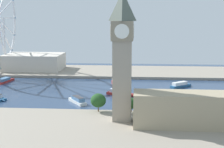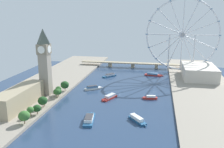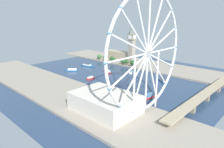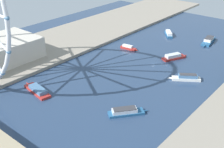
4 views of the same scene
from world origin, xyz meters
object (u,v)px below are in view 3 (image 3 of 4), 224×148
clock_tower (132,44)px  parliament_block (119,56)px  tour_boat_0 (163,81)px  tour_boat_2 (107,71)px  river_bridge (205,94)px  riverside_hall (105,102)px  tour_boat_5 (131,71)px  ferris_wheel (148,54)px  tour_boat_4 (88,65)px  tour_boat_1 (149,96)px  tour_boat_3 (91,78)px  tour_boat_6 (72,70)px

clock_tower → parliament_block: clock_tower is taller
tour_boat_0 → tour_boat_2: 113.67m
clock_tower → tour_boat_0: clock_tower is taller
river_bridge → riverside_hall: bearing=-31.0°
parliament_block → tour_boat_5: (63.79, 88.67, -11.59)m
ferris_wheel → tour_boat_0: ferris_wheel is taller
tour_boat_2 → tour_boat_4: 70.10m
clock_tower → tour_boat_1: size_ratio=2.43×
tour_boat_1 → tour_boat_5: (-84.32, -98.43, 0.43)m
ferris_wheel → tour_boat_4: bearing=-115.4°
tour_boat_4 → tour_boat_5: (-24.16, 104.38, 0.08)m
tour_boat_4 → tour_boat_5: tour_boat_4 is taller
clock_tower → tour_boat_3: bearing=6.2°
tour_boat_4 → tour_boat_6: bearing=-89.8°
tour_boat_5 → tour_boat_6: size_ratio=1.05×
river_bridge → tour_boat_2: size_ratio=7.43×
riverside_hall → tour_boat_2: 176.79m
clock_tower → tour_boat_3: size_ratio=4.03×
tour_boat_3 → tour_boat_4: 98.55m
ferris_wheel → tour_boat_1: size_ratio=3.70×
tour_boat_1 → riverside_hall: bearing=-0.1°
parliament_block → tour_boat_3: parliament_block is taller
tour_boat_0 → river_bridge: bearing=-163.2°
tour_boat_2 → tour_boat_6: size_ratio=1.15×
tour_boat_1 → tour_boat_2: 143.14m
clock_tower → tour_boat_4: (77.37, -63.75, -45.90)m
tour_boat_0 → tour_boat_3: size_ratio=1.25×
parliament_block → tour_boat_3: size_ratio=3.71×
river_bridge → tour_boat_4: (-17.28, -262.11, -5.50)m
river_bridge → tour_boat_2: river_bridge is taller
ferris_wheel → tour_boat_3: ferris_wheel is taller
tour_boat_3 → tour_boat_6: 71.36m
ferris_wheel → tour_boat_2: 199.50m
tour_boat_3 → tour_boat_4: tour_boat_4 is taller
tour_boat_0 → tour_boat_2: (22.72, -111.37, 0.15)m
tour_boat_6 → clock_tower: bearing=-153.3°
tour_boat_4 → ferris_wheel: bearing=-34.4°
river_bridge → tour_boat_4: size_ratio=5.67×
tour_boat_3 → tour_boat_1: bearing=-98.1°
river_bridge → tour_boat_1: river_bridge is taller
tour_boat_3 → river_bridge: bearing=-84.8°
clock_tower → tour_boat_4: bearing=-39.5°
tour_boat_0 → tour_boat_1: tour_boat_0 is taller
parliament_block → riverside_hall: bearing=38.1°
tour_boat_4 → tour_boat_2: bearing=-15.2°
river_bridge → tour_boat_5: (-41.44, -157.73, -5.42)m
tour_boat_6 → tour_boat_4: bearing=-120.3°
tour_boat_1 → tour_boat_4: (-60.16, -202.80, 0.35)m
tour_boat_4 → tour_boat_6: tour_boat_4 is taller
tour_boat_1 → tour_boat_2: size_ratio=1.24×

